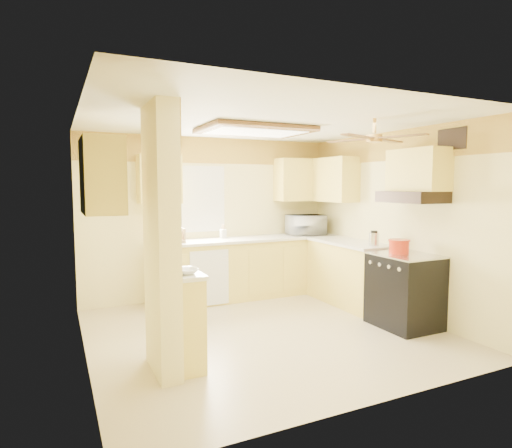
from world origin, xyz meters
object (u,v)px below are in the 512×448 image
microwave (306,225)px  stove (405,290)px  kettle (374,239)px  bowl (187,271)px  dutch_oven (399,246)px

microwave → stove: bearing=101.0°
stove → kettle: kettle is taller
stove → bowl: (-2.81, -0.11, 0.50)m
bowl → dutch_oven: bearing=3.9°
stove → microwave: size_ratio=1.54×
microwave → bowl: 3.49m
bowl → stove: bearing=2.2°
kettle → stove: bearing=-91.0°
bowl → kettle: (2.82, 0.70, 0.07)m
stove → microwave: 2.22m
bowl → dutch_oven: dutch_oven is taller
bowl → kettle: kettle is taller
microwave → kettle: size_ratio=2.86×
dutch_oven → microwave: bearing=92.7°
microwave → dutch_oven: size_ratio=2.27×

